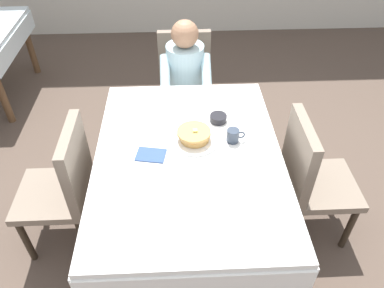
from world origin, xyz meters
TOP-DOWN VIEW (x-y plane):
  - ground_plane at (0.00, 0.00)m, footprint 14.00×14.00m
  - dining_table_main at (0.00, 0.00)m, footprint 1.12×1.52m
  - chair_diner at (0.01, 1.17)m, footprint 0.44×0.45m
  - diner_person at (0.01, 1.01)m, footprint 0.40×0.43m
  - chair_left_side at (-0.77, 0.00)m, footprint 0.45×0.44m
  - chair_right_side at (0.77, 0.00)m, footprint 0.45×0.44m
  - plate_breakfast at (0.04, 0.11)m, footprint 0.28×0.28m
  - breakfast_stack at (0.04, 0.11)m, footprint 0.20×0.20m
  - cup_coffee at (0.28, 0.11)m, footprint 0.11×0.08m
  - bowl_butter at (0.21, 0.31)m, footprint 0.11×0.11m
  - fork_left_of_plate at (-0.15, 0.09)m, footprint 0.03×0.18m
  - knife_right_of_plate at (0.23, 0.09)m, footprint 0.03×0.20m
  - spoon_near_edge at (0.02, -0.22)m, footprint 0.15×0.03m
  - napkin_folded at (-0.22, -0.00)m, footprint 0.19×0.15m

SIDE VIEW (x-z plane):
  - ground_plane at x=0.00m, z-range 0.00..0.00m
  - chair_diner at x=0.01m, z-range 0.06..0.99m
  - chair_left_side at x=-0.77m, z-range 0.06..0.99m
  - chair_right_side at x=0.77m, z-range 0.06..0.99m
  - dining_table_main at x=0.00m, z-range 0.28..1.02m
  - diner_person at x=0.01m, z-range 0.11..1.23m
  - fork_left_of_plate at x=-0.15m, z-range 0.74..0.74m
  - knife_right_of_plate at x=0.23m, z-range 0.74..0.74m
  - spoon_near_edge at x=0.02m, z-range 0.74..0.74m
  - napkin_folded at x=-0.22m, z-range 0.74..0.75m
  - plate_breakfast at x=0.04m, z-range 0.74..0.76m
  - bowl_butter at x=0.21m, z-range 0.74..0.78m
  - cup_coffee at x=0.28m, z-range 0.74..0.83m
  - breakfast_stack at x=0.04m, z-range 0.75..0.83m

